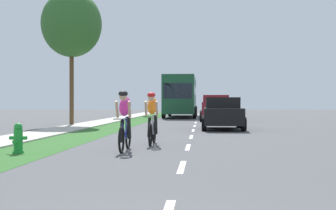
{
  "coord_description": "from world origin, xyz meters",
  "views": [
    {
      "loc": [
        0.39,
        -3.01,
        1.27
      ],
      "look_at": [
        -0.95,
        15.07,
        1.18
      ],
      "focal_mm": 48.96,
      "sensor_mm": 36.0,
      "label": 1
    }
  ],
  "objects_px": {
    "cyclist_lead": "(125,120)",
    "sedan_black": "(222,113)",
    "suv_maroon": "(215,107)",
    "bus_dark_green": "(181,95)",
    "street_tree_near": "(72,24)",
    "cyclist_trailing": "(152,118)",
    "fire_hydrant_green": "(18,139)"
  },
  "relations": [
    {
      "from": "cyclist_lead",
      "to": "sedan_black",
      "type": "distance_m",
      "value": 10.58
    },
    {
      "from": "fire_hydrant_green",
      "to": "cyclist_lead",
      "type": "height_order",
      "value": "cyclist_lead"
    },
    {
      "from": "cyclist_lead",
      "to": "suv_maroon",
      "type": "bearing_deg",
      "value": 81.63
    },
    {
      "from": "cyclist_lead",
      "to": "sedan_black",
      "type": "bearing_deg",
      "value": 73.62
    },
    {
      "from": "fire_hydrant_green",
      "to": "suv_maroon",
      "type": "bearing_deg",
      "value": 75.07
    },
    {
      "from": "suv_maroon",
      "to": "street_tree_near",
      "type": "bearing_deg",
      "value": -141.13
    },
    {
      "from": "cyclist_lead",
      "to": "cyclist_trailing",
      "type": "xyz_separation_m",
      "value": [
        0.52,
        1.85,
        0.0
      ]
    },
    {
      "from": "cyclist_lead",
      "to": "street_tree_near",
      "type": "distance_m",
      "value": 15.21
    },
    {
      "from": "sedan_black",
      "to": "fire_hydrant_green",
      "type": "bearing_deg",
      "value": -117.19
    },
    {
      "from": "cyclist_lead",
      "to": "suv_maroon",
      "type": "relative_size",
      "value": 0.37
    },
    {
      "from": "cyclist_trailing",
      "to": "sedan_black",
      "type": "relative_size",
      "value": 0.4
    },
    {
      "from": "suv_maroon",
      "to": "bus_dark_green",
      "type": "relative_size",
      "value": 0.41
    },
    {
      "from": "street_tree_near",
      "to": "cyclist_lead",
      "type": "bearing_deg",
      "value": -68.48
    },
    {
      "from": "cyclist_trailing",
      "to": "bus_dark_green",
      "type": "distance_m",
      "value": 27.14
    },
    {
      "from": "street_tree_near",
      "to": "bus_dark_green",
      "type": "bearing_deg",
      "value": 70.72
    },
    {
      "from": "fire_hydrant_green",
      "to": "sedan_black",
      "type": "xyz_separation_m",
      "value": [
        5.56,
        10.82,
        0.4
      ]
    },
    {
      "from": "bus_dark_green",
      "to": "street_tree_near",
      "type": "height_order",
      "value": "street_tree_near"
    },
    {
      "from": "cyclist_lead",
      "to": "fire_hydrant_green",
      "type": "bearing_deg",
      "value": -165.35
    },
    {
      "from": "fire_hydrant_green",
      "to": "bus_dark_green",
      "type": "relative_size",
      "value": 0.07
    },
    {
      "from": "sedan_black",
      "to": "suv_maroon",
      "type": "height_order",
      "value": "suv_maroon"
    },
    {
      "from": "bus_dark_green",
      "to": "sedan_black",
      "type": "bearing_deg",
      "value": -81.45
    },
    {
      "from": "cyclist_trailing",
      "to": "sedan_black",
      "type": "distance_m",
      "value": 8.66
    },
    {
      "from": "cyclist_trailing",
      "to": "sedan_black",
      "type": "bearing_deg",
      "value": 73.45
    },
    {
      "from": "fire_hydrant_green",
      "to": "cyclist_lead",
      "type": "distance_m",
      "value": 2.7
    },
    {
      "from": "fire_hydrant_green",
      "to": "suv_maroon",
      "type": "relative_size",
      "value": 0.16
    },
    {
      "from": "sedan_black",
      "to": "street_tree_near",
      "type": "height_order",
      "value": "street_tree_near"
    },
    {
      "from": "fire_hydrant_green",
      "to": "sedan_black",
      "type": "relative_size",
      "value": 0.18
    },
    {
      "from": "suv_maroon",
      "to": "cyclist_lead",
      "type": "bearing_deg",
      "value": -98.37
    },
    {
      "from": "cyclist_trailing",
      "to": "fire_hydrant_green",
      "type": "bearing_deg",
      "value": -140.79
    },
    {
      "from": "fire_hydrant_green",
      "to": "suv_maroon",
      "type": "distance_m",
      "value": 21.45
    },
    {
      "from": "bus_dark_green",
      "to": "suv_maroon",
      "type": "bearing_deg",
      "value": -72.63
    },
    {
      "from": "cyclist_lead",
      "to": "sedan_black",
      "type": "relative_size",
      "value": 0.4
    }
  ]
}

